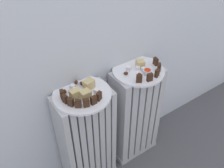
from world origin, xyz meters
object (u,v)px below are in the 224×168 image
object	(u,v)px
plate_left	(82,94)
radiator_right	(135,115)
jam_bowl_right	(147,72)
plate_right	(138,71)
fork	(83,91)
radiator_left	(87,140)

from	to	relation	value
plate_left	radiator_right	bearing A→B (deg)	0.00
plate_left	jam_bowl_right	world-z (taller)	jam_bowl_right
plate_right	jam_bowl_right	world-z (taller)	jam_bowl_right
radiator_right	plate_left	world-z (taller)	plate_left
fork	jam_bowl_right	bearing A→B (deg)	-11.69
radiator_left	fork	bearing A→B (deg)	52.78
plate_right	fork	xyz separation A→B (m)	(-0.32, 0.01, 0.01)
plate_right	jam_bowl_right	xyz separation A→B (m)	(0.01, -0.05, 0.02)
fork	plate_right	bearing A→B (deg)	-2.50
radiator_right	plate_right	world-z (taller)	plate_right
fork	radiator_right	bearing A→B (deg)	-2.50
radiator_left	plate_left	bearing A→B (deg)	135.00
plate_right	fork	size ratio (longest dim) A/B	3.02
radiator_right	jam_bowl_right	bearing A→B (deg)	-78.58
jam_bowl_right	fork	world-z (taller)	jam_bowl_right
radiator_left	fork	size ratio (longest dim) A/B	7.00
plate_right	jam_bowl_right	bearing A→B (deg)	-78.58
plate_right	plate_left	bearing A→B (deg)	180.00
plate_left	plate_right	size ratio (longest dim) A/B	1.00
radiator_left	radiator_right	world-z (taller)	same
radiator_right	jam_bowl_right	world-z (taller)	jam_bowl_right
radiator_left	fork	distance (m)	0.33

